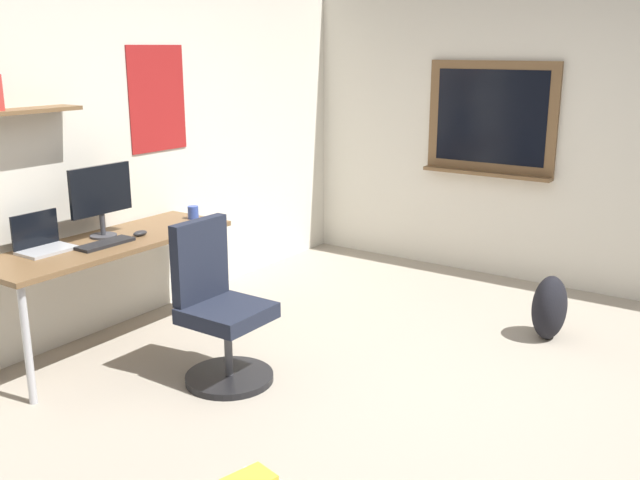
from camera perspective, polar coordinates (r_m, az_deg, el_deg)
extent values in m
plane|color=#9E9384|center=(4.10, 9.40, -12.81)|extent=(5.20, 5.20, 0.00)
cube|color=silver|center=(5.18, -15.45, 7.88)|extent=(5.00, 0.10, 2.60)
cube|color=brown|center=(4.53, -22.60, 9.49)|extent=(0.68, 0.20, 0.02)
cube|color=#A51E1E|center=(5.30, -12.84, 10.92)|extent=(0.52, 0.01, 0.74)
cube|color=silver|center=(5.98, 20.19, 8.41)|extent=(0.10, 5.00, 2.60)
cube|color=brown|center=(6.13, 13.49, 9.54)|extent=(0.04, 1.10, 0.90)
cube|color=black|center=(6.12, 13.44, 9.53)|extent=(0.01, 0.94, 0.76)
cube|color=brown|center=(6.15, 13.07, 5.20)|extent=(0.12, 1.10, 0.03)
cube|color=brown|center=(4.71, -16.48, -0.23)|extent=(1.67, 0.57, 0.03)
cylinder|color=#B7B7BC|center=(4.22, -22.31, -7.76)|extent=(0.04, 0.04, 0.69)
cylinder|color=#B7B7BC|center=(5.16, -7.92, -2.62)|extent=(0.04, 0.04, 0.69)
cylinder|color=#B7B7BC|center=(5.46, -11.45, -1.76)|extent=(0.04, 0.04, 0.69)
cylinder|color=black|center=(4.33, -7.23, -10.82)|extent=(0.52, 0.52, 0.04)
cylinder|color=#4C4C51|center=(4.25, -7.32, -8.51)|extent=(0.05, 0.05, 0.34)
cube|color=#1E2333|center=(4.17, -7.41, -5.81)|extent=(0.44, 0.44, 0.09)
cube|color=#1E2333|center=(4.21, -9.55, -1.59)|extent=(0.40, 0.08, 0.48)
cube|color=#ADAFB5|center=(4.57, -20.94, -0.77)|extent=(0.31, 0.21, 0.02)
cube|color=black|center=(4.62, -21.78, 0.79)|extent=(0.31, 0.01, 0.21)
cylinder|color=#38383D|center=(4.80, -16.88, 0.32)|extent=(0.17, 0.17, 0.01)
cylinder|color=#38383D|center=(4.78, -16.95, 1.21)|extent=(0.03, 0.03, 0.14)
cube|color=black|center=(4.73, -17.09, 3.84)|extent=(0.46, 0.02, 0.31)
cube|color=black|center=(4.60, -16.74, -0.28)|extent=(0.37, 0.13, 0.02)
ellipsoid|color=#262628|center=(4.77, -14.15, 0.53)|extent=(0.10, 0.06, 0.03)
cylinder|color=#334CA5|center=(5.15, -10.08, 2.18)|extent=(0.08, 0.08, 0.09)
ellipsoid|color=black|center=(5.05, 17.82, -5.15)|extent=(0.32, 0.22, 0.44)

